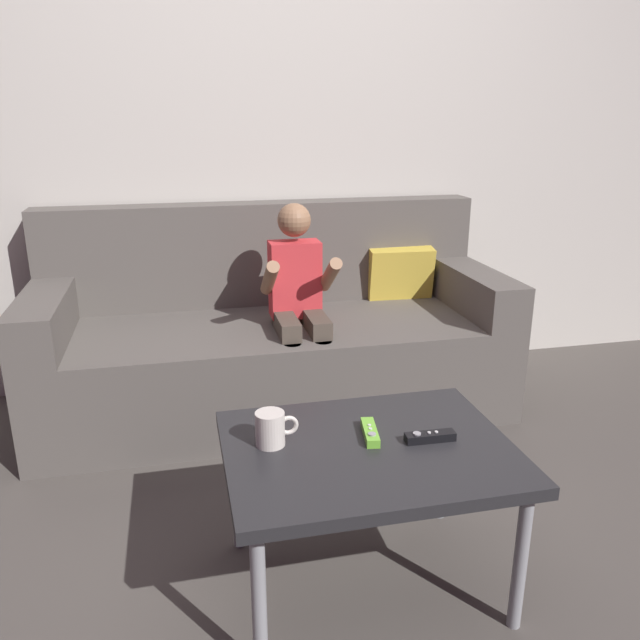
{
  "coord_description": "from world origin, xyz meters",
  "views": [
    {
      "loc": [
        -0.51,
        -1.46,
        1.3
      ],
      "look_at": [
        -0.03,
        0.61,
        0.6
      ],
      "focal_mm": 35.49,
      "sensor_mm": 36.0,
      "label": 1
    }
  ],
  "objects_px": {
    "couch": "(274,340)",
    "game_remote_lime_center": "(370,432)",
    "game_remote_black_near_edge": "(430,437)",
    "coffee_mug": "(271,429)",
    "coffee_table": "(368,460)",
    "person_seated_on_couch": "(299,301)"
  },
  "relations": [
    {
      "from": "person_seated_on_couch",
      "to": "game_remote_lime_center",
      "type": "height_order",
      "value": "person_seated_on_couch"
    },
    {
      "from": "game_remote_black_near_edge",
      "to": "game_remote_lime_center",
      "type": "height_order",
      "value": "same"
    },
    {
      "from": "game_remote_black_near_edge",
      "to": "coffee_mug",
      "type": "relative_size",
      "value": 1.2
    },
    {
      "from": "couch",
      "to": "coffee_table",
      "type": "height_order",
      "value": "couch"
    },
    {
      "from": "couch",
      "to": "coffee_table",
      "type": "relative_size",
      "value": 2.65
    },
    {
      "from": "game_remote_black_near_edge",
      "to": "game_remote_lime_center",
      "type": "bearing_deg",
      "value": 158.17
    },
    {
      "from": "couch",
      "to": "game_remote_black_near_edge",
      "type": "distance_m",
      "value": 1.3
    },
    {
      "from": "couch",
      "to": "game_remote_lime_center",
      "type": "bearing_deg",
      "value": -86.13
    },
    {
      "from": "coffee_table",
      "to": "game_remote_black_near_edge",
      "type": "relative_size",
      "value": 5.51
    },
    {
      "from": "game_remote_lime_center",
      "to": "coffee_mug",
      "type": "bearing_deg",
      "value": 176.5
    },
    {
      "from": "coffee_table",
      "to": "coffee_mug",
      "type": "height_order",
      "value": "coffee_mug"
    },
    {
      "from": "person_seated_on_couch",
      "to": "game_remote_lime_center",
      "type": "relative_size",
      "value": 6.58
    },
    {
      "from": "game_remote_black_near_edge",
      "to": "coffee_mug",
      "type": "xyz_separation_m",
      "value": [
        -0.43,
        0.08,
        0.04
      ]
    },
    {
      "from": "couch",
      "to": "coffee_mug",
      "type": "height_order",
      "value": "couch"
    },
    {
      "from": "couch",
      "to": "game_remote_black_near_edge",
      "type": "xyz_separation_m",
      "value": [
        0.23,
        -1.27,
        0.15
      ]
    },
    {
      "from": "coffee_mug",
      "to": "coffee_table",
      "type": "bearing_deg",
      "value": -14.33
    },
    {
      "from": "game_remote_lime_center",
      "to": "game_remote_black_near_edge",
      "type": "bearing_deg",
      "value": -21.83
    },
    {
      "from": "couch",
      "to": "person_seated_on_couch",
      "type": "relative_size",
      "value": 2.17
    },
    {
      "from": "coffee_table",
      "to": "coffee_mug",
      "type": "xyz_separation_m",
      "value": [
        -0.25,
        0.07,
        0.09
      ]
    },
    {
      "from": "game_remote_lime_center",
      "to": "coffee_mug",
      "type": "xyz_separation_m",
      "value": [
        -0.27,
        0.02,
        0.04
      ]
    },
    {
      "from": "game_remote_black_near_edge",
      "to": "couch",
      "type": "bearing_deg",
      "value": 100.46
    },
    {
      "from": "person_seated_on_couch",
      "to": "coffee_table",
      "type": "distance_m",
      "value": 1.08
    }
  ]
}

